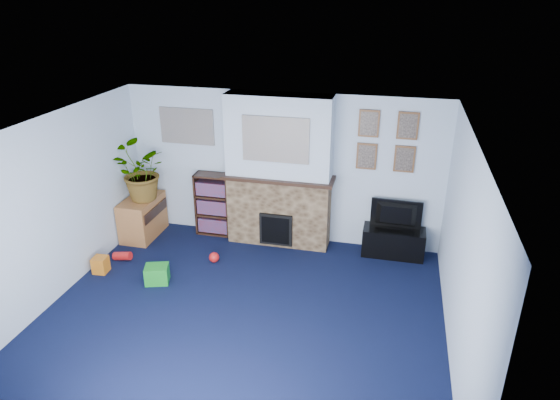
% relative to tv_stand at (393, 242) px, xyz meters
% --- Properties ---
extents(floor, '(5.00, 4.50, 0.01)m').
position_rel_tv_stand_xyz_m(floor, '(-1.81, -2.03, -0.23)').
color(floor, black).
rests_on(floor, ground).
extents(ceiling, '(5.00, 4.50, 0.01)m').
position_rel_tv_stand_xyz_m(ceiling, '(-1.81, -2.03, 2.17)').
color(ceiling, white).
rests_on(ceiling, wall_back).
extents(wall_back, '(5.00, 0.04, 2.40)m').
position_rel_tv_stand_xyz_m(wall_back, '(-1.81, 0.22, 0.97)').
color(wall_back, silver).
rests_on(wall_back, ground).
extents(wall_front, '(5.00, 0.04, 2.40)m').
position_rel_tv_stand_xyz_m(wall_front, '(-1.81, -4.28, 0.97)').
color(wall_front, silver).
rests_on(wall_front, ground).
extents(wall_left, '(0.04, 4.50, 2.40)m').
position_rel_tv_stand_xyz_m(wall_left, '(-4.31, -2.03, 0.97)').
color(wall_left, silver).
rests_on(wall_left, ground).
extents(wall_right, '(0.04, 4.50, 2.40)m').
position_rel_tv_stand_xyz_m(wall_right, '(0.69, -2.03, 0.97)').
color(wall_right, silver).
rests_on(wall_right, ground).
extents(chimney_breast, '(1.72, 0.50, 2.40)m').
position_rel_tv_stand_xyz_m(chimney_breast, '(-1.81, 0.02, 0.96)').
color(chimney_breast, brown).
rests_on(chimney_breast, ground).
extents(collage_main, '(1.00, 0.03, 0.68)m').
position_rel_tv_stand_xyz_m(collage_main, '(-1.81, -0.19, 1.55)').
color(collage_main, gray).
rests_on(collage_main, chimney_breast).
extents(collage_left, '(0.90, 0.03, 0.58)m').
position_rel_tv_stand_xyz_m(collage_left, '(-3.36, 0.21, 1.55)').
color(collage_left, gray).
rests_on(collage_left, wall_back).
extents(portrait_tl, '(0.30, 0.03, 0.40)m').
position_rel_tv_stand_xyz_m(portrait_tl, '(-0.51, 0.20, 1.77)').
color(portrait_tl, brown).
rests_on(portrait_tl, wall_back).
extents(portrait_tr, '(0.30, 0.03, 0.40)m').
position_rel_tv_stand_xyz_m(portrait_tr, '(0.04, 0.20, 1.77)').
color(portrait_tr, brown).
rests_on(portrait_tr, wall_back).
extents(portrait_bl, '(0.30, 0.03, 0.40)m').
position_rel_tv_stand_xyz_m(portrait_bl, '(-0.51, 0.20, 1.27)').
color(portrait_bl, brown).
rests_on(portrait_bl, wall_back).
extents(portrait_br, '(0.30, 0.03, 0.40)m').
position_rel_tv_stand_xyz_m(portrait_br, '(0.04, 0.20, 1.27)').
color(portrait_br, brown).
rests_on(portrait_br, wall_back).
extents(tv_stand, '(0.93, 0.39, 0.44)m').
position_rel_tv_stand_xyz_m(tv_stand, '(0.00, 0.00, 0.00)').
color(tv_stand, black).
rests_on(tv_stand, ground).
extents(television, '(0.77, 0.13, 0.44)m').
position_rel_tv_stand_xyz_m(television, '(0.00, 0.02, 0.44)').
color(television, black).
rests_on(television, tv_stand).
extents(bookshelf, '(0.58, 0.28, 1.05)m').
position_rel_tv_stand_xyz_m(bookshelf, '(-2.93, 0.08, 0.28)').
color(bookshelf, black).
rests_on(bookshelf, ground).
extents(sideboard, '(0.47, 0.85, 0.66)m').
position_rel_tv_stand_xyz_m(sideboard, '(-4.05, -0.28, 0.12)').
color(sideboard, '#A76735').
rests_on(sideboard, ground).
extents(potted_plant, '(1.11, 1.09, 0.94)m').
position_rel_tv_stand_xyz_m(potted_plant, '(-4.00, -0.33, 0.91)').
color(potted_plant, '#26661E').
rests_on(potted_plant, sideboard).
extents(mantel_clock, '(0.11, 0.06, 0.15)m').
position_rel_tv_stand_xyz_m(mantel_clock, '(-1.88, -0.03, 1.00)').
color(mantel_clock, gold).
rests_on(mantel_clock, chimney_breast).
extents(mantel_candle, '(0.04, 0.04, 0.14)m').
position_rel_tv_stand_xyz_m(mantel_candle, '(-1.53, -0.03, 1.01)').
color(mantel_candle, '#B2BFC6').
rests_on(mantel_candle, chimney_breast).
extents(mantel_teddy, '(0.14, 0.14, 0.14)m').
position_rel_tv_stand_xyz_m(mantel_teddy, '(-2.38, -0.03, 0.99)').
color(mantel_teddy, gray).
rests_on(mantel_teddy, chimney_breast).
extents(mantel_can, '(0.06, 0.06, 0.12)m').
position_rel_tv_stand_xyz_m(mantel_can, '(-1.10, -0.03, 0.99)').
color(mantel_can, orange).
rests_on(mantel_can, chimney_breast).
extents(green_crate, '(0.38, 0.34, 0.25)m').
position_rel_tv_stand_xyz_m(green_crate, '(-3.19, -1.55, -0.09)').
color(green_crate, '#198C26').
rests_on(green_crate, ground).
extents(toy_ball, '(0.16, 0.16, 0.16)m').
position_rel_tv_stand_xyz_m(toy_ball, '(-2.61, -0.85, -0.14)').
color(toy_ball, red).
rests_on(toy_ball, ground).
extents(toy_block, '(0.21, 0.21, 0.24)m').
position_rel_tv_stand_xyz_m(toy_block, '(-4.11, -1.50, -0.12)').
color(toy_block, orange).
rests_on(toy_block, ground).
extents(toy_tube, '(0.29, 0.13, 0.17)m').
position_rel_tv_stand_xyz_m(toy_tube, '(-3.98, -1.12, -0.16)').
color(toy_tube, red).
rests_on(toy_tube, ground).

